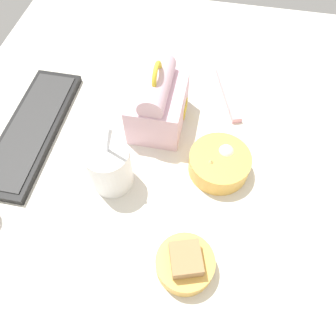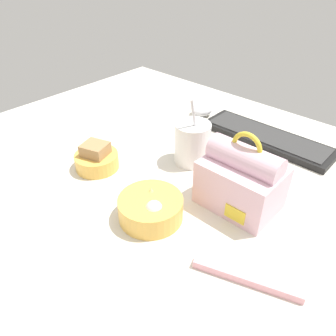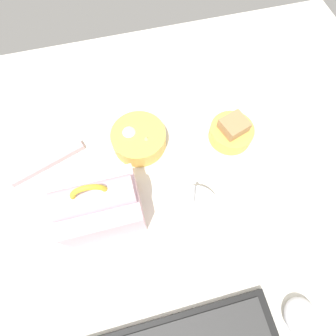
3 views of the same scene
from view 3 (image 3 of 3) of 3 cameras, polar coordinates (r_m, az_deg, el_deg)
name	(u,v)px [view 3 (image 3 of 3)]	position (r cm, az deg, el deg)	size (l,w,h in cm)	color
desk_surface	(168,189)	(64.74, 0.00, -4.58)	(140.00, 110.00, 2.00)	silver
lunch_bag	(100,205)	(57.23, -14.60, -7.90)	(16.61, 12.57, 18.16)	beige
soup_cup	(194,214)	(56.24, 5.58, -10.01)	(9.25, 9.25, 18.38)	white
bento_bowl_sandwich	(231,132)	(69.57, 13.64, 7.70)	(11.13, 11.13, 7.01)	#EAB24C
bento_bowl_snacks	(139,139)	(66.88, -6.33, 6.35)	(13.66, 13.66, 6.11)	#EAB24C
computer_mouse	(302,318)	(64.09, 27.12, -27.09)	(6.77, 7.45, 3.68)	silver
chopstick_case	(48,163)	(72.04, -24.69, 1.05)	(18.84, 8.63, 1.60)	pink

